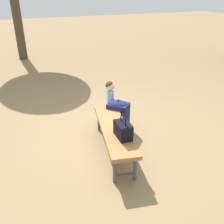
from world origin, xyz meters
The scene contains 6 objects.
ground_plane centered at (0.00, 0.00, 0.00)m, with size 40.00×40.00×0.00m, color #8C704C.
park_bench centered at (-0.44, 0.06, 0.39)m, with size 1.65×0.73×0.45m.
handbag centered at (-0.75, 0.07, 0.58)m, with size 0.33×0.20×0.37m.
child_standing centered at (0.53, -0.28, 0.54)m, with size 0.22×0.17×0.82m.
backpack_large centered at (0.15, -0.28, 0.30)m, with size 0.45×0.44×0.61m.
backpack_small centered at (-0.14, -0.02, 0.17)m, with size 0.19×0.21×0.34m.
Camera 1 is at (-3.45, 1.41, 2.37)m, focal length 39.78 mm.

